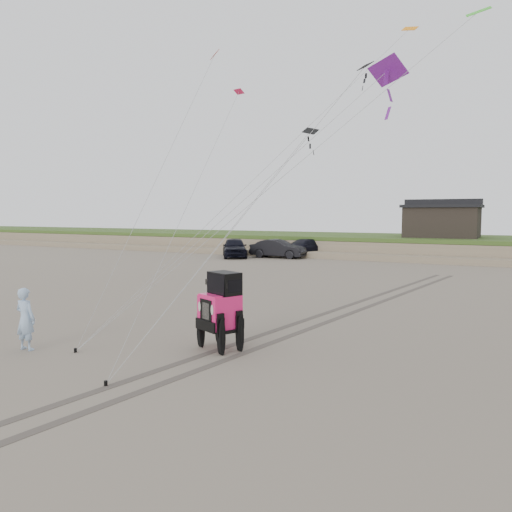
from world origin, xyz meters
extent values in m
plane|color=#6B6054|center=(0.00, 0.00, 0.00)|extent=(160.00, 160.00, 0.00)
cube|color=#7A6B54|center=(0.00, 38.00, 0.70)|extent=(160.00, 12.00, 1.40)
cube|color=#2D4719|center=(0.00, 38.00, 1.55)|extent=(160.00, 12.00, 0.35)
cube|color=#7A6B54|center=(0.00, 31.50, 0.25)|extent=(160.00, 3.50, 0.50)
cube|color=black|center=(2.00, 37.00, 3.03)|extent=(6.00, 5.00, 2.60)
cube|color=black|center=(2.00, 37.00, 4.45)|extent=(6.40, 5.40, 0.25)
cube|color=black|center=(2.00, 37.00, 4.83)|extent=(6.40, 1.20, 0.50)
imported|color=black|center=(-13.91, 27.84, 0.85)|extent=(4.39, 5.28, 1.70)
imported|color=black|center=(-10.26, 29.05, 0.79)|extent=(4.87, 1.88, 1.58)
imported|color=black|center=(-8.97, 31.59, 0.77)|extent=(4.07, 5.73, 1.54)
imported|color=#8298CA|center=(-4.01, -0.56, 0.88)|extent=(0.67, 0.46, 1.77)
cube|color=#39D225|center=(6.65, 8.51, 10.34)|extent=(0.82, 0.49, 0.40)
cube|color=#E41C50|center=(-3.59, 10.74, 9.42)|extent=(0.55, 0.42, 0.22)
cube|color=black|center=(2.30, 4.89, 6.35)|extent=(0.53, 0.33, 0.30)
cube|color=red|center=(-2.91, 7.63, 10.14)|extent=(0.49, 0.49, 0.35)
cube|color=black|center=(4.13, 4.38, 7.92)|extent=(0.54, 0.56, 0.17)
cube|color=#72198E|center=(3.84, 8.18, 8.76)|extent=(1.54, 1.23, 0.81)
cube|color=orange|center=(3.44, 13.72, 11.99)|extent=(0.72, 0.44, 0.37)
cylinder|color=black|center=(-2.59, -0.10, 0.06)|extent=(0.08, 0.08, 0.12)
cylinder|color=black|center=(0.11, -1.69, 0.06)|extent=(0.08, 0.08, 0.12)
cube|color=#4C443D|center=(1.60, 8.00, 0.00)|extent=(4.42, 29.74, 0.01)
cube|color=#4C443D|center=(2.40, 8.00, 0.00)|extent=(4.42, 29.74, 0.01)
camera|label=1|loc=(8.13, -9.66, 3.83)|focal=35.00mm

